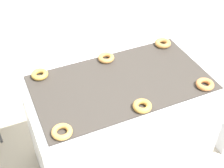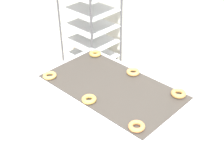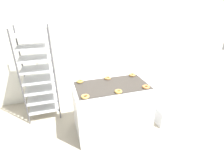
{
  "view_description": "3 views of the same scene",
  "coord_description": "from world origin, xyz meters",
  "px_view_note": "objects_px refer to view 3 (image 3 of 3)",
  "views": [
    {
      "loc": [
        -0.69,
        -0.79,
        2.19
      ],
      "look_at": [
        0.0,
        0.76,
        0.73
      ],
      "focal_mm": 50.0,
      "sensor_mm": 36.0,
      "label": 1
    },
    {
      "loc": [
        1.45,
        -0.94,
        2.34
      ],
      "look_at": [
        0.0,
        0.61,
        0.88
      ],
      "focal_mm": 50.0,
      "sensor_mm": 36.0,
      "label": 2
    },
    {
      "loc": [
        -0.81,
        -1.81,
        2.08
      ],
      "look_at": [
        0.0,
        0.61,
        0.88
      ],
      "focal_mm": 28.0,
      "sensor_mm": 36.0,
      "label": 3
    }
  ],
  "objects_px": {
    "glaze_bin": "(166,115)",
    "donut_far_right": "(132,75)",
    "donut_far_center": "(108,78)",
    "donut_near_center": "(118,91)",
    "donut_far_left": "(80,81)",
    "baking_rack_cart": "(39,74)",
    "donut_near_right": "(146,87)",
    "fryer_machine": "(112,108)",
    "donut_near_left": "(85,96)"
  },
  "relations": [
    {
      "from": "glaze_bin",
      "to": "donut_far_right",
      "type": "height_order",
      "value": "donut_far_right"
    },
    {
      "from": "donut_far_center",
      "to": "donut_far_right",
      "type": "bearing_deg",
      "value": -0.37
    },
    {
      "from": "donut_near_center",
      "to": "donut_far_left",
      "type": "distance_m",
      "value": 0.73
    },
    {
      "from": "baking_rack_cart",
      "to": "glaze_bin",
      "type": "height_order",
      "value": "baking_rack_cart"
    },
    {
      "from": "glaze_bin",
      "to": "donut_near_right",
      "type": "height_order",
      "value": "donut_near_right"
    },
    {
      "from": "fryer_machine",
      "to": "donut_near_right",
      "type": "relative_size",
      "value": 10.66
    },
    {
      "from": "fryer_machine",
      "to": "donut_far_right",
      "type": "relative_size",
      "value": 10.35
    },
    {
      "from": "donut_near_left",
      "to": "donut_far_right",
      "type": "relative_size",
      "value": 0.98
    },
    {
      "from": "donut_far_center",
      "to": "donut_near_right",
      "type": "bearing_deg",
      "value": -48.34
    },
    {
      "from": "glaze_bin",
      "to": "donut_far_left",
      "type": "bearing_deg",
      "value": 164.07
    },
    {
      "from": "baking_rack_cart",
      "to": "donut_near_center",
      "type": "height_order",
      "value": "baking_rack_cart"
    },
    {
      "from": "glaze_bin",
      "to": "donut_far_center",
      "type": "bearing_deg",
      "value": 157.51
    },
    {
      "from": "baking_rack_cart",
      "to": "donut_far_right",
      "type": "height_order",
      "value": "baking_rack_cart"
    },
    {
      "from": "donut_near_right",
      "to": "baking_rack_cart",
      "type": "bearing_deg",
      "value": 145.64
    },
    {
      "from": "baking_rack_cart",
      "to": "donut_far_right",
      "type": "relative_size",
      "value": 14.24
    },
    {
      "from": "fryer_machine",
      "to": "donut_far_right",
      "type": "xyz_separation_m",
      "value": [
        0.47,
        0.26,
        0.45
      ]
    },
    {
      "from": "fryer_machine",
      "to": "donut_near_center",
      "type": "xyz_separation_m",
      "value": [
        0.01,
        -0.27,
        0.45
      ]
    },
    {
      "from": "fryer_machine",
      "to": "donut_far_center",
      "type": "bearing_deg",
      "value": 88.85
    },
    {
      "from": "fryer_machine",
      "to": "donut_near_left",
      "type": "distance_m",
      "value": 0.71
    },
    {
      "from": "donut_near_left",
      "to": "donut_far_center",
      "type": "height_order",
      "value": "donut_far_center"
    },
    {
      "from": "donut_near_center",
      "to": "fryer_machine",
      "type": "bearing_deg",
      "value": 92.05
    },
    {
      "from": "fryer_machine",
      "to": "glaze_bin",
      "type": "bearing_deg",
      "value": -8.58
    },
    {
      "from": "donut_near_left",
      "to": "glaze_bin",
      "type": "bearing_deg",
      "value": 4.26
    },
    {
      "from": "fryer_machine",
      "to": "donut_far_center",
      "type": "distance_m",
      "value": 0.52
    },
    {
      "from": "donut_far_right",
      "to": "glaze_bin",
      "type": "bearing_deg",
      "value": -37.29
    },
    {
      "from": "donut_far_right",
      "to": "donut_near_left",
      "type": "bearing_deg",
      "value": -151.06
    },
    {
      "from": "baking_rack_cart",
      "to": "donut_near_right",
      "type": "bearing_deg",
      "value": -34.36
    },
    {
      "from": "donut_near_left",
      "to": "donut_near_center",
      "type": "bearing_deg",
      "value": -0.38
    },
    {
      "from": "fryer_machine",
      "to": "donut_near_center",
      "type": "relative_size",
      "value": 10.86
    },
    {
      "from": "donut_near_center",
      "to": "donut_far_left",
      "type": "height_order",
      "value": "same"
    },
    {
      "from": "donut_near_center",
      "to": "donut_near_left",
      "type": "bearing_deg",
      "value": 179.62
    },
    {
      "from": "donut_near_left",
      "to": "donut_near_right",
      "type": "relative_size",
      "value": 1.0
    },
    {
      "from": "glaze_bin",
      "to": "donut_far_center",
      "type": "relative_size",
      "value": 3.41
    },
    {
      "from": "baking_rack_cart",
      "to": "donut_far_center",
      "type": "xyz_separation_m",
      "value": [
        1.16,
        -0.59,
        0.0
      ]
    },
    {
      "from": "baking_rack_cart",
      "to": "donut_far_left",
      "type": "relative_size",
      "value": 15.1
    },
    {
      "from": "glaze_bin",
      "to": "donut_near_left",
      "type": "relative_size",
      "value": 3.38
    },
    {
      "from": "donut_near_left",
      "to": "donut_near_center",
      "type": "distance_m",
      "value": 0.5
    },
    {
      "from": "glaze_bin",
      "to": "donut_near_left",
      "type": "height_order",
      "value": "donut_near_left"
    },
    {
      "from": "donut_near_right",
      "to": "donut_far_left",
      "type": "xyz_separation_m",
      "value": [
        -0.95,
        0.53,
        0.0
      ]
    },
    {
      "from": "baking_rack_cart",
      "to": "donut_near_right",
      "type": "relative_size",
      "value": 14.66
    },
    {
      "from": "donut_near_left",
      "to": "donut_far_right",
      "type": "bearing_deg",
      "value": 28.94
    },
    {
      "from": "donut_near_left",
      "to": "donut_far_left",
      "type": "relative_size",
      "value": 1.04
    },
    {
      "from": "donut_far_center",
      "to": "donut_near_left",
      "type": "bearing_deg",
      "value": -132.64
    },
    {
      "from": "donut_far_center",
      "to": "baking_rack_cart",
      "type": "bearing_deg",
      "value": 153.2
    },
    {
      "from": "baking_rack_cart",
      "to": "donut_near_left",
      "type": "xyz_separation_m",
      "value": [
        0.67,
        -1.12,
        0.0
      ]
    },
    {
      "from": "fryer_machine",
      "to": "donut_far_left",
      "type": "xyz_separation_m",
      "value": [
        -0.48,
        0.27,
        0.45
      ]
    },
    {
      "from": "donut_near_center",
      "to": "donut_far_left",
      "type": "relative_size",
      "value": 1.01
    },
    {
      "from": "donut_far_right",
      "to": "donut_near_right",
      "type": "bearing_deg",
      "value": -90.03
    },
    {
      "from": "donut_near_center",
      "to": "donut_far_left",
      "type": "xyz_separation_m",
      "value": [
        -0.49,
        0.54,
        -0.0
      ]
    },
    {
      "from": "donut_near_center",
      "to": "donut_far_right",
      "type": "relative_size",
      "value": 0.95
    }
  ]
}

